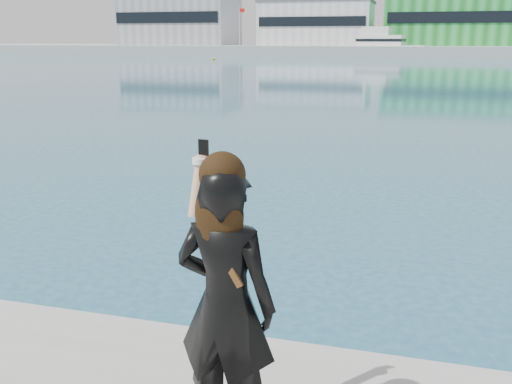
{
  "coord_description": "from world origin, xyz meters",
  "views": [
    {
      "loc": [
        0.8,
        -3.33,
        3.31
      ],
      "look_at": [
        -0.27,
        0.45,
        2.26
      ],
      "focal_mm": 40.0,
      "sensor_mm": 36.0,
      "label": 1
    }
  ],
  "objects": [
    {
      "name": "warehouse_green",
      "position": [
        8.0,
        127.98,
        7.26
      ],
      "size": [
        30.6,
        16.36,
        10.5
      ],
      "color": "#20832D",
      "rests_on": "far_quay"
    },
    {
      "name": "flagpole_left",
      "position": [
        -37.91,
        121.0,
        6.54
      ],
      "size": [
        1.28,
        0.16,
        8.0
      ],
      "color": "silver",
      "rests_on": "far_quay"
    },
    {
      "name": "motor_yacht",
      "position": [
        -6.65,
        116.22,
        2.12
      ],
      "size": [
        16.73,
        7.63,
        7.54
      ],
      "rotation": [
        0.0,
        0.0,
        -0.2
      ],
      "color": "silver",
      "rests_on": "ground"
    },
    {
      "name": "buoy_far",
      "position": [
        -32.59,
        88.94,
        0.0
      ],
      "size": [
        0.5,
        0.5,
        0.5
      ],
      "primitive_type": "sphere",
      "color": "#D6D50B",
      "rests_on": "ground"
    },
    {
      "name": "woman",
      "position": [
        -0.27,
        -0.25,
        1.77
      ],
      "size": [
        0.7,
        0.5,
        1.91
      ],
      "rotation": [
        0.0,
        0.0,
        3.04
      ],
      "color": "black",
      "rests_on": "near_quay"
    },
    {
      "name": "warehouse_white",
      "position": [
        -22.0,
        127.98,
        6.76
      ],
      "size": [
        24.48,
        15.35,
        9.5
      ],
      "color": "silver",
      "rests_on": "far_quay"
    },
    {
      "name": "far_quay",
      "position": [
        0.0,
        130.0,
        1.0
      ],
      "size": [
        320.0,
        40.0,
        2.0
      ],
      "primitive_type": "cube",
      "color": "#9E9E99",
      "rests_on": "ground"
    },
    {
      "name": "warehouse_grey_left",
      "position": [
        -55.0,
        127.98,
        7.76
      ],
      "size": [
        26.52,
        16.36,
        11.5
      ],
      "color": "gray",
      "rests_on": "far_quay"
    }
  ]
}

